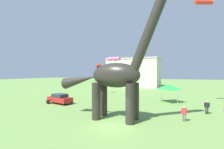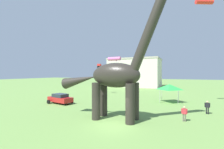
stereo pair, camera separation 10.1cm
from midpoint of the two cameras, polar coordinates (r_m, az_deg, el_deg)
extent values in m
plane|color=#6B9347|center=(15.32, 0.46, -17.85)|extent=(240.00, 240.00, 0.00)
cylinder|color=#2D2823|center=(17.07, 8.31, -9.31)|extent=(0.89, 0.89, 3.83)
cylinder|color=#2D2823|center=(15.47, 6.64, -10.34)|extent=(0.89, 0.89, 3.83)
cylinder|color=#2D2823|center=(18.36, -2.93, -8.61)|extent=(0.89, 0.89, 3.83)
cylinder|color=#2D2823|center=(16.89, -5.52, -9.41)|extent=(0.89, 0.89, 3.83)
ellipsoid|color=#2D2823|center=(16.61, 1.44, -0.25)|extent=(5.24, 2.26, 2.58)
cylinder|color=#2D2823|center=(16.13, 13.08, 14.52)|extent=(3.77, 0.97, 7.46)
cone|color=#2D2823|center=(18.73, -11.13, -1.98)|extent=(4.60, 1.29, 2.18)
cube|color=red|center=(26.81, -17.91, -8.42)|extent=(4.47, 2.58, 0.72)
cube|color=#232B35|center=(26.72, -17.92, -7.11)|extent=(2.53, 1.99, 0.52)
cylinder|color=black|center=(26.57, -14.08, -9.28)|extent=(0.65, 0.34, 0.62)
cylinder|color=black|center=(25.20, -16.58, -9.83)|extent=(0.65, 0.34, 0.62)
cylinder|color=black|center=(28.55, -19.08, -8.61)|extent=(0.65, 0.34, 0.62)
cylinder|color=black|center=(27.28, -21.64, -9.05)|extent=(0.65, 0.34, 0.62)
cylinder|color=black|center=(22.27, 30.76, -11.06)|extent=(0.13, 0.13, 0.77)
cylinder|color=black|center=(22.30, 31.25, -11.04)|extent=(0.13, 0.13, 0.77)
cube|color=black|center=(22.16, 31.02, -9.38)|extent=(0.42, 0.26, 0.55)
sphere|color=tan|center=(22.10, 31.02, -8.37)|extent=(0.24, 0.24, 0.24)
cylinder|color=black|center=(22.13, 30.39, -9.32)|extent=(0.10, 0.10, 0.52)
cylinder|color=black|center=(22.19, 31.64, -9.30)|extent=(0.10, 0.10, 0.52)
cylinder|color=#6B6056|center=(17.99, 24.27, -13.85)|extent=(0.12, 0.12, 0.75)
cylinder|color=#6B6056|center=(18.00, 24.87, -13.85)|extent=(0.12, 0.12, 0.75)
cube|color=#D1333D|center=(17.85, 24.58, -11.87)|extent=(0.41, 0.25, 0.53)
sphere|color=tan|center=(17.77, 24.58, -10.66)|extent=(0.23, 0.23, 0.23)
cylinder|color=#D1333D|center=(17.84, 23.81, -11.78)|extent=(0.10, 0.10, 0.50)
cylinder|color=#D1333D|center=(17.85, 25.34, -11.78)|extent=(0.10, 0.10, 0.50)
cylinder|color=#B2B2B7|center=(29.36, 22.71, -6.91)|extent=(0.06, 0.06, 2.10)
cylinder|color=#B2B2B7|center=(26.69, 22.63, -7.66)|extent=(0.06, 0.06, 2.10)
cylinder|color=#B2B2B7|center=(29.52, 17.43, -6.85)|extent=(0.06, 0.06, 2.10)
cylinder|color=#B2B2B7|center=(26.87, 16.81, -7.58)|extent=(0.06, 0.06, 2.10)
pyramid|color=green|center=(27.92, 19.90, -4.19)|extent=(3.15, 3.15, 0.90)
cylinder|color=pink|center=(34.84, 0.92, 5.63)|extent=(2.93, 1.05, 0.80)
cone|color=purple|center=(36.24, 2.08, 5.43)|extent=(0.79, 0.90, 0.84)
cube|color=red|center=(36.84, -4.50, 3.35)|extent=(0.83, 0.83, 0.60)
cube|color=black|center=(36.82, -4.50, 2.62)|extent=(0.83, 0.83, 0.60)
cube|color=red|center=(40.69, -6.06, 0.05)|extent=(0.93, 0.83, 0.13)
cylinder|color=red|center=(40.69, -6.06, -0.65)|extent=(0.01, 0.01, 0.77)
cylinder|color=red|center=(28.59, 30.16, 21.54)|extent=(2.51, 1.69, 0.69)
cube|color=beige|center=(58.49, 8.30, 0.45)|extent=(17.35, 11.84, 9.51)
cube|color=#ABA396|center=(58.69, 8.31, 5.34)|extent=(17.70, 12.08, 0.50)
camera|label=1|loc=(0.05, -89.83, 0.00)|focal=25.60mm
camera|label=2|loc=(0.05, 90.17, 0.00)|focal=25.60mm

